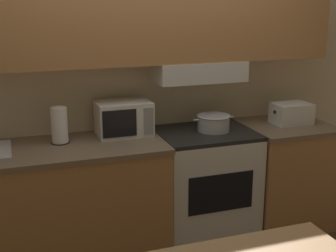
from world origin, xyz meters
TOP-DOWN VIEW (x-y plane):
  - ground_plane at (0.00, 0.00)m, footprint 16.00×16.00m
  - wall_back at (0.01, -0.06)m, footprint 5.46×0.38m
  - lower_counter_main at (-0.73, -0.33)m, footprint 1.61×0.68m
  - lower_counter_right_stub at (1.19, -0.33)m, footprint 0.70×0.68m
  - stove_range at (0.46, -0.32)m, footprint 0.75×0.64m
  - cooking_pot at (0.52, -0.32)m, footprint 0.34×0.27m
  - microwave at (-0.17, -0.19)m, footprint 0.41×0.30m
  - toaster at (1.23, -0.34)m, footprint 0.32×0.22m
  - paper_towel_roll at (-0.66, -0.25)m, footprint 0.14×0.14m

SIDE VIEW (x-z plane):
  - ground_plane at x=0.00m, z-range 0.00..0.00m
  - stove_range at x=0.46m, z-range 0.00..0.89m
  - lower_counter_main at x=-0.73m, z-range 0.00..0.89m
  - lower_counter_right_stub at x=1.19m, z-range 0.00..0.89m
  - cooking_pot at x=0.52m, z-range 0.90..1.03m
  - toaster at x=1.23m, z-range 0.89..1.07m
  - microwave at x=-0.17m, z-range 0.89..1.15m
  - paper_towel_roll at x=-0.66m, z-range 0.89..1.16m
  - wall_back at x=0.01m, z-range 0.19..2.74m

